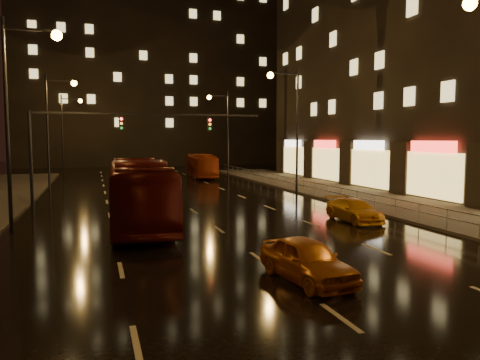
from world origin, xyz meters
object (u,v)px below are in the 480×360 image
object	(u,v)px
bus_curb	(202,166)
taxi_near	(307,260)
bus_red	(139,192)
taxi_far	(354,210)

from	to	relation	value
bus_curb	taxi_near	bearing A→B (deg)	-94.25
bus_red	taxi_far	xyz separation A→B (m)	(11.19, -2.40, -1.09)
bus_red	taxi_near	size ratio (longest dim) A/B	3.05
taxi_near	taxi_far	distance (m)	11.46
bus_curb	taxi_far	world-z (taller)	bus_curb
bus_red	bus_curb	xyz separation A→B (m)	(9.60, 28.16, -0.34)
bus_red	taxi_near	world-z (taller)	bus_red
bus_curb	taxi_far	xyz separation A→B (m)	(1.59, -30.56, -0.75)
bus_red	taxi_near	xyz separation A→B (m)	(4.10, -11.40, -1.01)
bus_curb	taxi_far	size ratio (longest dim) A/B	2.34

